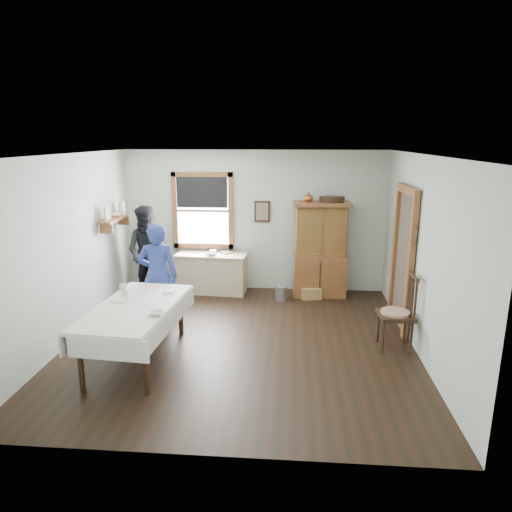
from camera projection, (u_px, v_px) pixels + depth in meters
name	position (u px, v px, depth m)	size (l,w,h in m)	color
room	(240.00, 253.00, 6.38)	(5.01, 5.01, 2.70)	black
window	(203.00, 206.00, 8.77)	(1.18, 0.07, 1.48)	white
doorway	(403.00, 254.00, 7.06)	(0.09, 1.14, 2.22)	#493F34
wall_shelf	(116.00, 217.00, 7.99)	(0.24, 1.00, 0.44)	brown
framed_picture	(262.00, 212.00, 8.70)	(0.30, 0.04, 0.40)	#332012
rug_beater	(415.00, 226.00, 6.39)	(0.27, 0.27, 0.01)	black
work_counter	(212.00, 273.00, 8.78)	(1.34, 0.51, 0.77)	#C1B086
china_hutch	(320.00, 250.00, 8.49)	(1.05, 0.50, 1.78)	brown
dining_table	(137.00, 333.00, 6.10)	(1.02, 1.94, 0.77)	white
spindle_chair	(396.00, 311.00, 6.39)	(0.51, 0.51, 1.11)	#332012
pail	(281.00, 293.00, 8.44)	(0.25, 0.25, 0.27)	#919599
wicker_basket	(311.00, 293.00, 8.52)	(0.36, 0.25, 0.21)	tan
woman_blue	(158.00, 280.00, 7.11)	(0.56, 0.37, 1.55)	navy
figure_dark	(149.00, 256.00, 8.42)	(0.78, 0.61, 1.60)	black
table_cup_a	(123.00, 286.00, 6.63)	(0.12, 0.12, 0.09)	silver
table_cup_b	(125.00, 294.00, 6.29)	(0.10, 0.10, 0.10)	silver
table_bowl	(156.00, 313.00, 5.68)	(0.21, 0.21, 0.05)	silver
counter_book	(222.00, 253.00, 8.73)	(0.15, 0.20, 0.02)	#735D4D
counter_bowl	(211.00, 254.00, 8.57)	(0.20, 0.20, 0.06)	silver
shelf_bowl	(116.00, 215.00, 8.00)	(0.22, 0.22, 0.05)	silver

